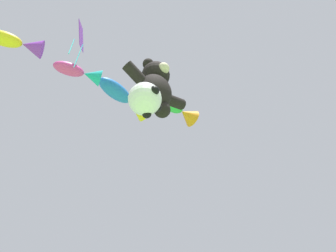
% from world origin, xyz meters
% --- Properties ---
extents(teddy_bear_kite, '(2.45, 1.08, 2.48)m').
position_xyz_m(teddy_bear_kite, '(0.54, 5.09, 11.03)').
color(teddy_bear_kite, black).
extents(soccer_ball_kite, '(1.04, 1.03, 0.96)m').
position_xyz_m(soccer_ball_kite, '(0.00, 4.83, 9.52)').
color(soccer_ball_kite, white).
extents(fish_kite_emerald, '(1.84, 0.80, 0.79)m').
position_xyz_m(fish_kite_emerald, '(3.17, 6.78, 13.89)').
color(fish_kite_emerald, green).
extents(fish_kite_cobalt, '(2.48, 0.89, 0.85)m').
position_xyz_m(fish_kite_cobalt, '(1.05, 7.69, 13.69)').
color(fish_kite_cobalt, blue).
extents(fish_kite_magenta, '(1.87, 1.17, 0.64)m').
position_xyz_m(fish_kite_magenta, '(-1.18, 7.48, 13.07)').
color(fish_kite_magenta, '#E53F9E').
extents(fish_kite_goldfin, '(2.05, 1.32, 0.69)m').
position_xyz_m(fish_kite_goldfin, '(-3.49, 7.95, 13.16)').
color(fish_kite_goldfin, yellow).
extents(diamond_kite, '(0.91, 1.10, 2.87)m').
position_xyz_m(diamond_kite, '(-1.80, 6.89, 14.21)').
color(diamond_kite, purple).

